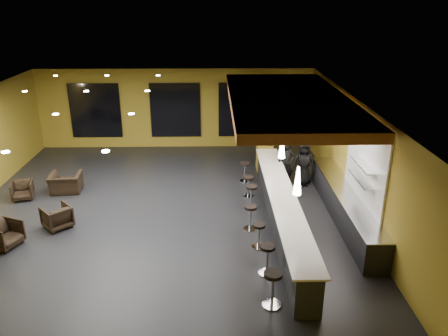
{
  "coord_description": "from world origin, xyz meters",
  "views": [
    {
      "loc": [
        1.7,
        -12.36,
        6.4
      ],
      "look_at": [
        2.0,
        0.5,
        1.3
      ],
      "focal_mm": 35.0,
      "sensor_mm": 36.0,
      "label": 1
    }
  ],
  "objects_px": {
    "pendant_2": "(271,123)",
    "armchair_c": "(22,190)",
    "pendant_0": "(298,181)",
    "bar_stool_4": "(251,194)",
    "staff_b": "(306,162)",
    "staff_a": "(285,165)",
    "prep_counter": "(344,206)",
    "staff_c": "(304,164)",
    "bar_stool_3": "(250,214)",
    "bar_stool_1": "(267,256)",
    "bar_stool_0": "(273,285)",
    "pendant_1": "(282,146)",
    "column": "(265,127)",
    "bar_stool_5": "(248,184)",
    "bar_stool_2": "(259,233)",
    "armchair_b": "(57,217)",
    "armchair_a": "(4,234)",
    "armchair_d": "(66,183)",
    "bar_counter": "(281,212)",
    "bar_stool_6": "(245,169)"
  },
  "relations": [
    {
      "from": "pendant_2",
      "to": "armchair_c",
      "type": "relative_size",
      "value": 1.02
    },
    {
      "from": "pendant_0",
      "to": "bar_stool_4",
      "type": "distance_m",
      "value": 3.84
    },
    {
      "from": "staff_b",
      "to": "armchair_c",
      "type": "bearing_deg",
      "value": -163.18
    },
    {
      "from": "bar_stool_4",
      "to": "staff_a",
      "type": "bearing_deg",
      "value": 48.82
    },
    {
      "from": "prep_counter",
      "to": "bar_stool_4",
      "type": "xyz_separation_m",
      "value": [
        -2.78,
        0.77,
        0.06
      ]
    },
    {
      "from": "staff_c",
      "to": "bar_stool_3",
      "type": "distance_m",
      "value": 3.87
    },
    {
      "from": "staff_a",
      "to": "staff_b",
      "type": "relative_size",
      "value": 1.18
    },
    {
      "from": "bar_stool_1",
      "to": "prep_counter",
      "type": "bearing_deg",
      "value": 46.39
    },
    {
      "from": "bar_stool_0",
      "to": "bar_stool_4",
      "type": "xyz_separation_m",
      "value": [
        -0.07,
        4.78,
        -0.06
      ]
    },
    {
      "from": "staff_c",
      "to": "bar_stool_1",
      "type": "distance_m",
      "value": 5.74
    },
    {
      "from": "bar_stool_4",
      "to": "staff_b",
      "type": "bearing_deg",
      "value": 43.8
    },
    {
      "from": "pendant_1",
      "to": "staff_b",
      "type": "xyz_separation_m",
      "value": [
        1.36,
        2.83,
        -1.58
      ]
    },
    {
      "from": "column",
      "to": "bar_stool_5",
      "type": "distance_m",
      "value": 2.9
    },
    {
      "from": "bar_stool_4",
      "to": "bar_stool_3",
      "type": "bearing_deg",
      "value": -95.72
    },
    {
      "from": "pendant_1",
      "to": "bar_stool_1",
      "type": "height_order",
      "value": "pendant_1"
    },
    {
      "from": "pendant_0",
      "to": "staff_a",
      "type": "xyz_separation_m",
      "value": [
        0.52,
        4.76,
        -1.45
      ]
    },
    {
      "from": "staff_a",
      "to": "bar_stool_2",
      "type": "distance_m",
      "value": 4.11
    },
    {
      "from": "prep_counter",
      "to": "armchair_c",
      "type": "distance_m",
      "value": 10.53
    },
    {
      "from": "armchair_b",
      "to": "bar_stool_5",
      "type": "xyz_separation_m",
      "value": [
        5.79,
        1.99,
        0.12
      ]
    },
    {
      "from": "pendant_0",
      "to": "bar_stool_4",
      "type": "bearing_deg",
      "value": 103.44
    },
    {
      "from": "bar_stool_5",
      "to": "bar_stool_4",
      "type": "bearing_deg",
      "value": -88.24
    },
    {
      "from": "pendant_2",
      "to": "bar_stool_3",
      "type": "xyz_separation_m",
      "value": [
        -0.92,
        -3.12,
        -1.87
      ]
    },
    {
      "from": "bar_stool_4",
      "to": "armchair_a",
      "type": "bearing_deg",
      "value": -162.69
    },
    {
      "from": "bar_stool_0",
      "to": "prep_counter",
      "type": "bearing_deg",
      "value": 55.98
    },
    {
      "from": "prep_counter",
      "to": "staff_a",
      "type": "relative_size",
      "value": 3.32
    },
    {
      "from": "pendant_2",
      "to": "bar_stool_5",
      "type": "bearing_deg",
      "value": -132.82
    },
    {
      "from": "armchair_a",
      "to": "bar_stool_3",
      "type": "distance_m",
      "value": 6.81
    },
    {
      "from": "pendant_2",
      "to": "staff_c",
      "type": "bearing_deg",
      "value": 3.48
    },
    {
      "from": "armchair_b",
      "to": "armchair_d",
      "type": "height_order",
      "value": "armchair_b"
    },
    {
      "from": "pendant_1",
      "to": "bar_stool_0",
      "type": "height_order",
      "value": "pendant_1"
    },
    {
      "from": "bar_stool_1",
      "to": "pendant_0",
      "type": "bearing_deg",
      "value": 25.07
    },
    {
      "from": "bar_stool_2",
      "to": "bar_stool_3",
      "type": "bearing_deg",
      "value": 98.36
    },
    {
      "from": "bar_counter",
      "to": "bar_stool_1",
      "type": "distance_m",
      "value": 2.42
    },
    {
      "from": "column",
      "to": "armchair_d",
      "type": "bearing_deg",
      "value": -164.62
    },
    {
      "from": "column",
      "to": "bar_counter",
      "type": "bearing_deg",
      "value": -90.0
    },
    {
      "from": "staff_b",
      "to": "bar_stool_1",
      "type": "xyz_separation_m",
      "value": [
        -2.05,
        -5.65,
        -0.26
      ]
    },
    {
      "from": "armchair_a",
      "to": "armchair_b",
      "type": "xyz_separation_m",
      "value": [
        1.08,
        1.02,
        -0.01
      ]
    },
    {
      "from": "staff_a",
      "to": "armchair_a",
      "type": "relative_size",
      "value": 2.32
    },
    {
      "from": "pendant_0",
      "to": "bar_stool_2",
      "type": "bearing_deg",
      "value": 131.18
    },
    {
      "from": "pendant_1",
      "to": "bar_stool_6",
      "type": "bearing_deg",
      "value": 105.94
    },
    {
      "from": "pendant_1",
      "to": "armchair_a",
      "type": "bearing_deg",
      "value": -169.82
    },
    {
      "from": "armchair_b",
      "to": "bar_stool_6",
      "type": "xyz_separation_m",
      "value": [
        5.76,
        3.3,
        0.13
      ]
    },
    {
      "from": "column",
      "to": "bar_stool_6",
      "type": "distance_m",
      "value": 1.92
    },
    {
      "from": "armchair_a",
      "to": "bar_stool_4",
      "type": "height_order",
      "value": "bar_stool_4"
    },
    {
      "from": "bar_stool_1",
      "to": "armchair_a",
      "type": "bearing_deg",
      "value": 168.35
    },
    {
      "from": "bar_counter",
      "to": "armchair_b",
      "type": "relative_size",
      "value": 10.61
    },
    {
      "from": "staff_c",
      "to": "pendant_0",
      "type": "bearing_deg",
      "value": -96.9
    },
    {
      "from": "bar_stool_2",
      "to": "bar_stool_1",
      "type": "bearing_deg",
      "value": -85.93
    },
    {
      "from": "staff_c",
      "to": "bar_stool_6",
      "type": "height_order",
      "value": "staff_c"
    },
    {
      "from": "armchair_c",
      "to": "bar_stool_0",
      "type": "relative_size",
      "value": 0.8
    }
  ]
}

